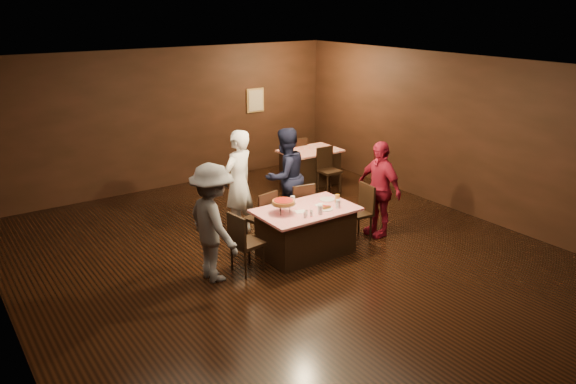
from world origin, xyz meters
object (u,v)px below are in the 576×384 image
at_px(chair_end_right, 357,212).
at_px(glass_front_left, 320,210).
at_px(chair_end_left, 247,242).
at_px(chair_back_far, 295,157).
at_px(glass_amber, 337,199).
at_px(chair_far_right, 299,208).
at_px(glass_back, 293,200).
at_px(chair_back_near, 330,170).
at_px(diner_grey_knit, 213,223).
at_px(pizza_stand, 284,202).
at_px(plate_empty, 327,199).
at_px(chair_far_left, 260,217).
at_px(diner_red_shirt, 379,189).
at_px(glass_front_right, 338,204).
at_px(back_table, 310,167).
at_px(diner_navy_hoodie, 285,176).
at_px(main_table, 306,231).
at_px(diner_white_jacket, 238,183).

bearing_deg(chair_end_right, glass_front_left, -69.05).
height_order(chair_end_left, chair_back_far, same).
bearing_deg(glass_amber, chair_end_right, 5.71).
height_order(chair_far_right, glass_back, chair_far_right).
bearing_deg(chair_back_near, chair_end_left, -144.38).
bearing_deg(diner_grey_knit, glass_front_left, -102.75).
bearing_deg(pizza_stand, glass_front_left, -37.87).
relative_size(pizza_stand, glass_back, 2.71).
bearing_deg(glass_front_left, plate_empty, 41.99).
bearing_deg(chair_far_left, pizza_stand, 78.21).
bearing_deg(glass_front_left, diner_grey_knit, 168.08).
bearing_deg(diner_red_shirt, glass_amber, -91.21).
distance_m(chair_end_right, diner_grey_knit, 2.76).
xyz_separation_m(chair_far_left, pizza_stand, (0.00, -0.70, 0.48)).
height_order(chair_far_right, glass_front_right, chair_far_right).
bearing_deg(diner_red_shirt, glass_front_right, -80.29).
bearing_deg(back_table, diner_navy_hoodie, -137.43).
xyz_separation_m(back_table, chair_end_left, (-3.38, -2.95, 0.09)).
xyz_separation_m(back_table, plate_empty, (-1.73, -2.80, 0.39)).
relative_size(chair_far_left, diner_grey_knit, 0.54).
height_order(chair_far_left, diner_grey_knit, diner_grey_knit).
bearing_deg(glass_back, diner_grey_knit, -171.11).
relative_size(chair_back_far, glass_back, 6.79).
relative_size(diner_navy_hoodie, glass_amber, 12.79).
bearing_deg(diner_red_shirt, chair_back_far, 168.10).
height_order(chair_end_left, diner_red_shirt, diner_red_shirt).
xyz_separation_m(chair_end_left, glass_back, (1.05, 0.30, 0.37)).
relative_size(main_table, chair_far_right, 1.68).
height_order(chair_back_near, glass_amber, chair_back_near).
distance_m(chair_back_far, glass_front_left, 4.47).
height_order(chair_back_far, glass_amber, chair_back_far).
relative_size(chair_back_far, glass_amber, 6.79).
bearing_deg(chair_end_right, chair_end_left, -84.99).
bearing_deg(chair_end_right, glass_front_right, -63.96).
distance_m(diner_navy_hoodie, glass_front_left, 1.66).
xyz_separation_m(pizza_stand, plate_empty, (0.95, 0.10, -0.17)).
xyz_separation_m(chair_back_far, glass_back, (-2.33, -3.25, 0.37)).
height_order(plate_empty, glass_amber, glass_amber).
distance_m(diner_grey_knit, pizza_stand, 1.23).
bearing_deg(glass_front_right, diner_white_jacket, 121.12).
bearing_deg(glass_front_right, diner_grey_knit, 171.68).
relative_size(chair_end_left, diner_grey_knit, 0.54).
bearing_deg(back_table, chair_far_left, -140.60).
bearing_deg(chair_back_far, chair_end_right, 74.77).
distance_m(back_table, chair_end_right, 3.18).
relative_size(diner_white_jacket, glass_front_left, 13.41).
bearing_deg(chair_end_left, pizza_stand, -93.82).
bearing_deg(chair_end_right, chair_back_far, 166.59).
relative_size(main_table, chair_end_left, 1.68).
relative_size(back_table, glass_back, 9.29).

